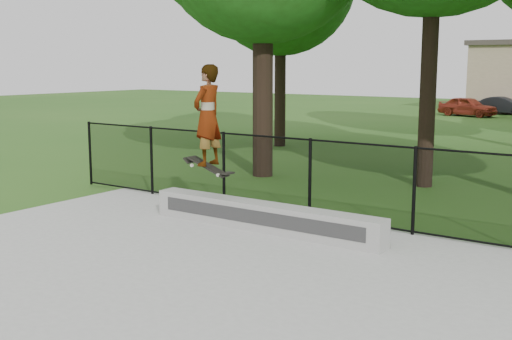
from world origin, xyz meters
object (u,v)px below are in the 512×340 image
object	(u,v)px
grind_ledge	(263,217)
car_a	(468,106)
skater_airborne	(208,117)
car_b	(504,106)

from	to	relation	value
grind_ledge	car_a	bearing A→B (deg)	99.89
grind_ledge	skater_airborne	xyz separation A→B (m)	(-1.16, -0.06, 1.67)
grind_ledge	car_a	world-z (taller)	car_a
car_b	car_a	bearing A→B (deg)	156.82
skater_airborne	car_b	bearing A→B (deg)	94.40
grind_ledge	skater_airborne	size ratio (longest dim) A/B	2.23
car_b	skater_airborne	bearing A→B (deg)	-170.96
car_a	car_b	world-z (taller)	car_a
skater_airborne	grind_ledge	bearing A→B (deg)	3.01
car_a	car_b	bearing A→B (deg)	-16.17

